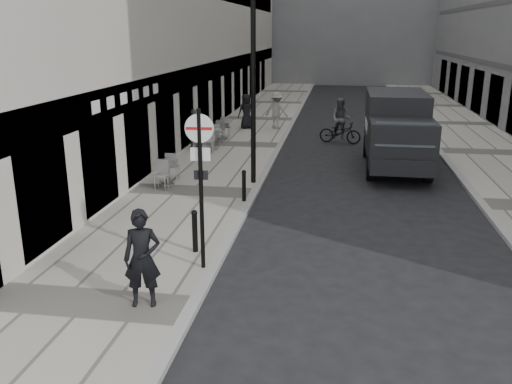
% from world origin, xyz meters
% --- Properties ---
extents(sidewalk, '(4.00, 60.00, 0.12)m').
position_xyz_m(sidewalk, '(-2.00, 18.00, 0.06)').
color(sidewalk, '#A6A196').
rests_on(sidewalk, ground).
extents(far_sidewalk, '(4.00, 60.00, 0.12)m').
position_xyz_m(far_sidewalk, '(9.00, 18.00, 0.06)').
color(far_sidewalk, '#A6A196').
rests_on(far_sidewalk, ground).
extents(walking_man, '(0.77, 0.59, 1.88)m').
position_xyz_m(walking_man, '(-0.88, 2.79, 1.06)').
color(walking_man, black).
rests_on(walking_man, sidewalk).
extents(sign_post, '(0.60, 0.11, 3.47)m').
position_xyz_m(sign_post, '(-0.20, 4.60, 2.35)').
color(sign_post, black).
rests_on(sign_post, sidewalk).
extents(lamppost, '(0.29, 0.29, 6.40)m').
position_xyz_m(lamppost, '(-0.20, 11.64, 3.68)').
color(lamppost, black).
rests_on(lamppost, sidewalk).
extents(bollard_near, '(0.13, 0.13, 0.95)m').
position_xyz_m(bollard_near, '(-0.60, 5.44, 0.60)').
color(bollard_near, black).
rests_on(bollard_near, sidewalk).
extents(bollard_far, '(0.12, 0.12, 0.91)m').
position_xyz_m(bollard_far, '(-0.15, 9.49, 0.57)').
color(bollard_far, black).
rests_on(bollard_far, sidewalk).
extents(panel_van, '(2.30, 6.02, 2.82)m').
position_xyz_m(panel_van, '(4.80, 15.06, 1.59)').
color(panel_van, black).
rests_on(panel_van, ground).
extents(cyclist, '(2.07, 1.13, 2.12)m').
position_xyz_m(cyclist, '(2.69, 19.49, 0.83)').
color(cyclist, black).
rests_on(cyclist, ground).
extents(pedestrian_a, '(1.11, 0.81, 1.75)m').
position_xyz_m(pedestrian_a, '(-3.60, 16.66, 0.99)').
color(pedestrian_a, '#515156').
rests_on(pedestrian_a, sidewalk).
extents(pedestrian_b, '(1.38, 1.00, 1.91)m').
position_xyz_m(pedestrian_b, '(-0.66, 22.32, 1.08)').
color(pedestrian_b, gray).
rests_on(pedestrian_b, sidewalk).
extents(pedestrian_c, '(1.06, 0.96, 1.82)m').
position_xyz_m(pedestrian_c, '(-2.24, 22.17, 1.03)').
color(pedestrian_c, black).
rests_on(pedestrian_c, sidewalk).
extents(cafe_table_near, '(0.75, 1.69, 0.96)m').
position_xyz_m(cafe_table_near, '(-3.03, 10.95, 0.61)').
color(cafe_table_near, silver).
rests_on(cafe_table_near, sidewalk).
extents(cafe_table_mid, '(0.80, 1.80, 1.02)m').
position_xyz_m(cafe_table_mid, '(-2.80, 16.67, 0.64)').
color(cafe_table_mid, silver).
rests_on(cafe_table_mid, sidewalk).
extents(cafe_table_far, '(0.76, 1.72, 0.98)m').
position_xyz_m(cafe_table_far, '(-2.83, 18.97, 0.62)').
color(cafe_table_far, '#AAA9AC').
rests_on(cafe_table_far, sidewalk).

